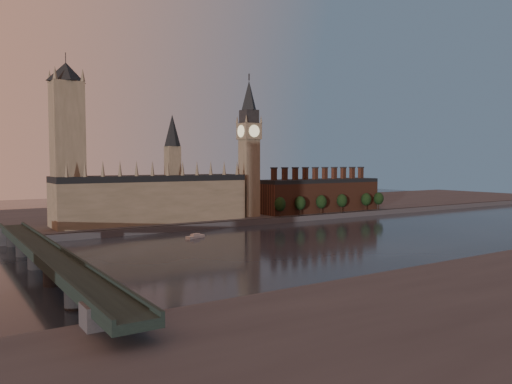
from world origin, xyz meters
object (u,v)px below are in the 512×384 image
river_boat (195,236)px  victoria_tower (67,139)px  westminster_bridge (47,259)px  big_ben (249,146)px

river_boat → victoria_tower: bearing=114.8°
victoria_tower → river_boat: bearing=-44.6°
victoria_tower → westminster_bridge: 133.21m
victoria_tower → big_ben: size_ratio=1.01×
victoria_tower → big_ben: victoria_tower is taller
big_ben → westminster_bridge: bearing=-145.7°
big_ben → westminster_bridge: size_ratio=0.54×
westminster_bridge → big_ben: bearing=34.3°
victoria_tower → river_boat: size_ratio=8.01×
big_ben → river_boat: size_ratio=7.94×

